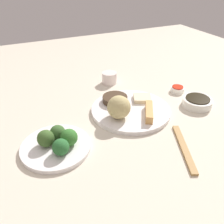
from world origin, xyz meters
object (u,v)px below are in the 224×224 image
broccoli_plate (56,147)px  teacup (109,78)px  chopsticks_pair (184,148)px  main_plate (131,110)px  sauce_ramekin_sweet_and_sour (177,90)px  soy_sauce_bowl (197,102)px

broccoli_plate → teacup: 0.49m
broccoli_plate → chopsticks_pair: 0.39m
main_plate → sauce_ramekin_sweet_and_sour: sauce_ramekin_sweet_and_sour is taller
main_plate → teacup: teacup is taller
teacup → chopsticks_pair: size_ratio=0.32×
chopsticks_pair → teacup: bearing=92.1°
main_plate → broccoli_plate: (-0.31, -0.09, -0.00)m
main_plate → soy_sauce_bowl: (0.26, -0.07, 0.01)m
sauce_ramekin_sweet_and_sour → chopsticks_pair: 0.38m
sauce_ramekin_sweet_and_sour → broccoli_plate: bearing=-165.6°
broccoli_plate → soy_sauce_bowl: (0.57, 0.02, 0.01)m
main_plate → chopsticks_pair: size_ratio=1.37×
soy_sauce_bowl → chopsticks_pair: soy_sauce_bowl is taller
main_plate → soy_sauce_bowl: size_ratio=2.64×
main_plate → chopsticks_pair: (0.05, -0.25, -0.00)m
soy_sauce_bowl → main_plate: bearing=164.9°
teacup → sauce_ramekin_sweet_and_sour: bearing=-41.2°
main_plate → soy_sauce_bowl: 0.27m
soy_sauce_bowl → sauce_ramekin_sweet_and_sour: soy_sauce_bowl is taller
main_plate → chopsticks_pair: bearing=-79.6°
sauce_ramekin_sweet_and_sour → main_plate: bearing=-167.5°
chopsticks_pair → sauce_ramekin_sweet_and_sour: bearing=55.4°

